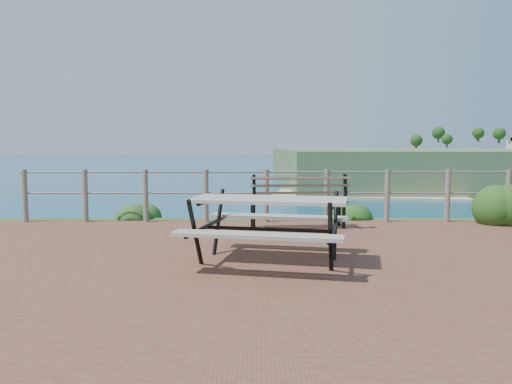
{
  "coord_description": "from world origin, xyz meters",
  "views": [
    {
      "loc": [
        -0.18,
        -6.08,
        1.47
      ],
      "look_at": [
        -0.19,
        1.63,
        0.75
      ],
      "focal_mm": 35.0,
      "sensor_mm": 36.0,
      "label": 1
    }
  ],
  "objects": [
    {
      "name": "shrub_lip_west",
      "position": [
        -2.66,
        3.98,
        0.0
      ],
      "size": [
        0.77,
        0.77,
        0.52
      ],
      "primitive_type": "ellipsoid",
      "color": "#1D4F1E",
      "rests_on": "ground"
    },
    {
      "name": "park_bench",
      "position": [
        0.54,
        2.65,
        0.63
      ],
      "size": [
        1.74,
        0.58,
        0.96
      ],
      "rotation": [
        0.0,
        0.0,
        0.09
      ],
      "color": "brown",
      "rests_on": "ground"
    },
    {
      "name": "safety_railing",
      "position": [
        0.0,
        3.35,
        0.57
      ],
      "size": [
        9.4,
        0.1,
        1.0
      ],
      "color": "#6B5B4C",
      "rests_on": "ground"
    },
    {
      "name": "picnic_table",
      "position": [
        -0.03,
        0.04,
        0.51
      ],
      "size": [
        2.02,
        1.63,
        0.8
      ],
      "rotation": [
        0.0,
        0.0,
        -0.21
      ],
      "color": "gray",
      "rests_on": "ground"
    },
    {
      "name": "shrub_lip_east",
      "position": [
        1.77,
        4.07,
        0.0
      ],
      "size": [
        0.71,
        0.71,
        0.43
      ],
      "primitive_type": "ellipsoid",
      "color": "#163B12",
      "rests_on": "ground"
    },
    {
      "name": "ground",
      "position": [
        0.0,
        0.0,
        0.0
      ],
      "size": [
        10.0,
        7.0,
        0.12
      ],
      "primitive_type": "cube",
      "color": "brown",
      "rests_on": "ground"
    },
    {
      "name": "ocean",
      "position": [
        0.0,
        200.0,
        0.0
      ],
      "size": [
        1200.0,
        1200.0,
        0.0
      ],
      "primitive_type": "plane",
      "color": "#157080",
      "rests_on": "ground"
    },
    {
      "name": "shrub_right_edge",
      "position": [
        4.5,
        3.36,
        0.0
      ],
      "size": [
        0.97,
        0.97,
        1.39
      ],
      "primitive_type": "ellipsoid",
      "color": "#163B12",
      "rests_on": "ground"
    }
  ]
}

